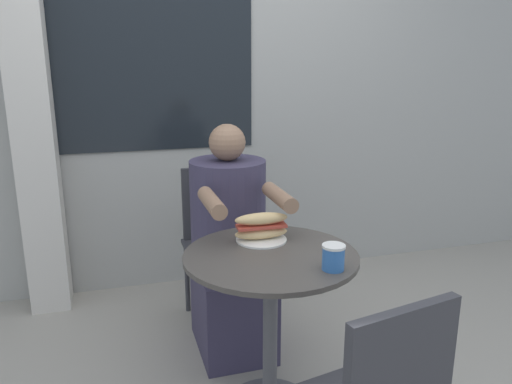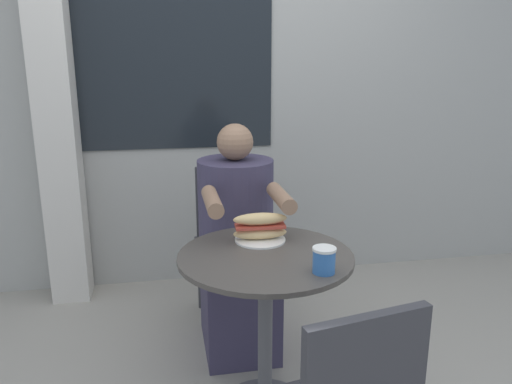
% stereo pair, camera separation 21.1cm
% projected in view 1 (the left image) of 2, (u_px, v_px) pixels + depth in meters
% --- Properties ---
extents(storefront_wall, '(8.00, 0.09, 2.80)m').
position_uv_depth(storefront_wall, '(199.00, 69.00, 3.14)').
color(storefront_wall, '#9E9E99').
rests_on(storefront_wall, ground_plane).
extents(lattice_pillar, '(0.22, 0.22, 2.40)m').
position_uv_depth(lattice_pillar, '(31.00, 108.00, 2.76)').
color(lattice_pillar, beige).
rests_on(lattice_pillar, ground_plane).
extents(cafe_table, '(0.70, 0.70, 0.72)m').
position_uv_depth(cafe_table, '(270.00, 298.00, 2.02)').
color(cafe_table, '#47423D').
rests_on(cafe_table, ground_plane).
extents(diner_chair, '(0.38, 0.38, 0.87)m').
position_uv_depth(diner_chair, '(216.00, 230.00, 2.84)').
color(diner_chair, '#333338').
rests_on(diner_chair, ground_plane).
extents(seated_diner, '(0.38, 0.68, 1.16)m').
position_uv_depth(seated_diner, '(231.00, 256.00, 2.53)').
color(seated_diner, '#38334C').
rests_on(seated_diner, ground_plane).
extents(sandwich_on_plate, '(0.23, 0.22, 0.12)m').
position_uv_depth(sandwich_on_plate, '(261.00, 228.00, 2.10)').
color(sandwich_on_plate, white).
rests_on(sandwich_on_plate, cafe_table).
extents(drink_cup, '(0.09, 0.09, 0.10)m').
position_uv_depth(drink_cup, '(333.00, 257.00, 1.81)').
color(drink_cup, '#336BB7').
rests_on(drink_cup, cafe_table).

